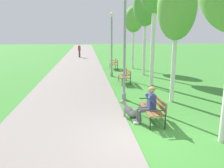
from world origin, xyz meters
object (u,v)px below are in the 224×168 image
(park_bench_mid, at_px, (125,75))
(dog_grey, at_px, (129,110))
(lamp_post_mid, at_px, (112,44))
(birch_tree_second, at_px, (177,8))
(person_seated_on_near_bench, at_px, (148,103))
(birch_tree_fourth, at_px, (146,5))
(park_bench_near, at_px, (153,107))
(birch_tree_fifth, at_px, (134,20))
(lamp_post_near, at_px, (125,47))
(park_bench_far, at_px, (114,63))
(pedestrian_distant, at_px, (79,51))

(park_bench_mid, bearing_deg, dog_grey, -98.26)
(lamp_post_mid, bearing_deg, birch_tree_second, -72.50)
(person_seated_on_near_bench, distance_m, birch_tree_fourth, 9.98)
(park_bench_near, height_order, birch_tree_fourth, birch_tree_fourth)
(park_bench_near, xyz_separation_m, birch_tree_fifth, (1.74, 11.95, 3.53))
(park_bench_near, relative_size, lamp_post_mid, 0.35)
(lamp_post_near, distance_m, birch_tree_fifth, 9.67)
(lamp_post_near, distance_m, birch_tree_fourth, 6.98)
(park_bench_mid, distance_m, birch_tree_fourth, 5.43)
(park_bench_far, relative_size, pedestrian_distant, 0.91)
(pedestrian_distant, bearing_deg, park_bench_near, -81.77)
(park_bench_far, relative_size, lamp_post_mid, 0.35)
(lamp_post_near, relative_size, birch_tree_fifth, 0.89)
(birch_tree_fourth, bearing_deg, park_bench_far, 121.09)
(person_seated_on_near_bench, distance_m, birch_tree_fifth, 12.63)
(park_bench_mid, bearing_deg, lamp_post_near, -100.77)
(lamp_post_near, relative_size, pedestrian_distant, 2.79)
(person_seated_on_near_bench, bearing_deg, birch_tree_second, 52.82)
(park_bench_far, bearing_deg, lamp_post_mid, -100.24)
(dog_grey, bearing_deg, birch_tree_fourth, 72.42)
(park_bench_mid, bearing_deg, birch_tree_fourth, 56.26)
(park_bench_far, relative_size, birch_tree_second, 0.28)
(birch_tree_second, bearing_deg, birch_tree_fourth, 86.57)
(birch_tree_fifth, relative_size, pedestrian_distant, 3.12)
(lamp_post_mid, bearing_deg, birch_tree_fifth, 57.56)
(park_bench_mid, distance_m, person_seated_on_near_bench, 6.11)
(lamp_post_mid, xyz_separation_m, birch_tree_fifth, (2.22, 3.50, 1.80))
(park_bench_far, distance_m, birch_tree_second, 10.24)
(birch_tree_fifth, bearing_deg, person_seated_on_near_bench, -99.19)
(birch_tree_fifth, bearing_deg, park_bench_mid, -105.75)
(dog_grey, bearing_deg, person_seated_on_near_bench, -44.96)
(lamp_post_mid, bearing_deg, birch_tree_fourth, 7.36)
(birch_tree_second, xyz_separation_m, birch_tree_fourth, (0.39, 6.58, 0.88))
(park_bench_near, height_order, person_seated_on_near_bench, person_seated_on_near_bench)
(park_bench_near, xyz_separation_m, birch_tree_second, (1.49, 2.18, 3.45))
(dog_grey, xyz_separation_m, lamp_post_mid, (0.25, 7.99, 1.99))
(park_bench_mid, height_order, lamp_post_mid, lamp_post_mid)
(lamp_post_mid, height_order, pedestrian_distant, lamp_post_mid)
(park_bench_mid, xyz_separation_m, birch_tree_fourth, (1.82, 2.72, 4.33))
(birch_tree_second, height_order, pedestrian_distant, birch_tree_second)
(person_seated_on_near_bench, height_order, birch_tree_fourth, birch_tree_fourth)
(person_seated_on_near_bench, xyz_separation_m, birch_tree_fourth, (2.10, 8.83, 4.16))
(birch_tree_fifth, bearing_deg, park_bench_far, -171.92)
(lamp_post_near, bearing_deg, person_seated_on_near_bench, -82.67)
(person_seated_on_near_bench, relative_size, birch_tree_fifth, 0.24)
(park_bench_far, bearing_deg, birch_tree_second, -81.72)
(park_bench_near, height_order, dog_grey, park_bench_near)
(person_seated_on_near_bench, bearing_deg, park_bench_far, 88.49)
(person_seated_on_near_bench, height_order, birch_tree_second, birch_tree_second)
(park_bench_far, bearing_deg, lamp_post_near, -94.24)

